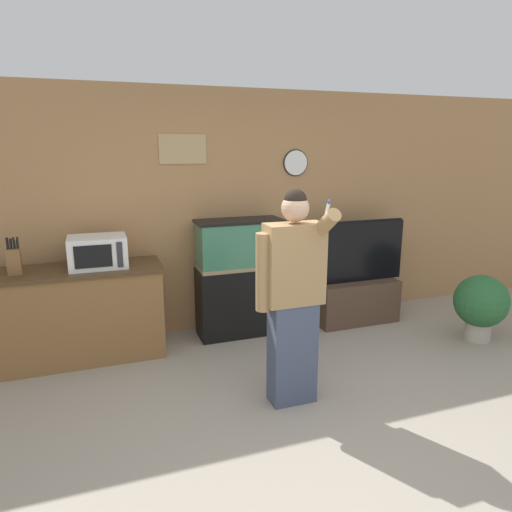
{
  "coord_description": "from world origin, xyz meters",
  "views": [
    {
      "loc": [
        -1.34,
        -2.33,
        2.0
      ],
      "look_at": [
        -0.03,
        1.4,
        1.05
      ],
      "focal_mm": 32.0,
      "sensor_mm": 36.0,
      "label": 1
    }
  ],
  "objects_px": {
    "aquarium_on_stand": "(240,278)",
    "microwave": "(98,252)",
    "counter_island": "(75,314)",
    "tv_on_stand": "(356,292)",
    "person_standing": "(292,296)",
    "knife_block": "(14,260)",
    "potted_plant": "(481,303)"
  },
  "relations": [
    {
      "from": "aquarium_on_stand",
      "to": "person_standing",
      "type": "relative_size",
      "value": 0.74
    },
    {
      "from": "person_standing",
      "to": "potted_plant",
      "type": "height_order",
      "value": "person_standing"
    },
    {
      "from": "aquarium_on_stand",
      "to": "tv_on_stand",
      "type": "xyz_separation_m",
      "value": [
        1.38,
        -0.11,
        -0.27
      ]
    },
    {
      "from": "counter_island",
      "to": "microwave",
      "type": "xyz_separation_m",
      "value": [
        0.25,
        -0.01,
        0.59
      ]
    },
    {
      "from": "aquarium_on_stand",
      "to": "person_standing",
      "type": "bearing_deg",
      "value": -90.98
    },
    {
      "from": "potted_plant",
      "to": "person_standing",
      "type": "bearing_deg",
      "value": -169.41
    },
    {
      "from": "aquarium_on_stand",
      "to": "potted_plant",
      "type": "distance_m",
      "value": 2.55
    },
    {
      "from": "aquarium_on_stand",
      "to": "microwave",
      "type": "bearing_deg",
      "value": -176.74
    },
    {
      "from": "microwave",
      "to": "tv_on_stand",
      "type": "relative_size",
      "value": 0.44
    },
    {
      "from": "potted_plant",
      "to": "microwave",
      "type": "bearing_deg",
      "value": 166.11
    },
    {
      "from": "counter_island",
      "to": "tv_on_stand",
      "type": "distance_m",
      "value": 3.04
    },
    {
      "from": "counter_island",
      "to": "tv_on_stand",
      "type": "bearing_deg",
      "value": -0.77
    },
    {
      "from": "knife_block",
      "to": "potted_plant",
      "type": "height_order",
      "value": "knife_block"
    },
    {
      "from": "counter_island",
      "to": "aquarium_on_stand",
      "type": "bearing_deg",
      "value": 2.5
    },
    {
      "from": "counter_island",
      "to": "person_standing",
      "type": "height_order",
      "value": "person_standing"
    },
    {
      "from": "knife_block",
      "to": "aquarium_on_stand",
      "type": "xyz_separation_m",
      "value": [
        2.11,
        0.11,
        -0.39
      ]
    },
    {
      "from": "person_standing",
      "to": "potted_plant",
      "type": "bearing_deg",
      "value": 10.59
    },
    {
      "from": "counter_island",
      "to": "tv_on_stand",
      "type": "relative_size",
      "value": 1.38
    },
    {
      "from": "aquarium_on_stand",
      "to": "tv_on_stand",
      "type": "relative_size",
      "value": 1.06
    },
    {
      "from": "tv_on_stand",
      "to": "potted_plant",
      "type": "distance_m",
      "value": 1.3
    },
    {
      "from": "counter_island",
      "to": "potted_plant",
      "type": "xyz_separation_m",
      "value": [
        3.99,
        -0.93,
        -0.05
      ]
    },
    {
      "from": "person_standing",
      "to": "tv_on_stand",
      "type": "bearing_deg",
      "value": 43.52
    },
    {
      "from": "tv_on_stand",
      "to": "person_standing",
      "type": "xyz_separation_m",
      "value": [
        -1.4,
        -1.33,
        0.53
      ]
    },
    {
      "from": "counter_island",
      "to": "microwave",
      "type": "relative_size",
      "value": 3.17
    },
    {
      "from": "person_standing",
      "to": "knife_block",
      "type": "bearing_deg",
      "value": 147.43
    },
    {
      "from": "knife_block",
      "to": "potted_plant",
      "type": "xyz_separation_m",
      "value": [
        4.44,
        -0.89,
        -0.62
      ]
    },
    {
      "from": "counter_island",
      "to": "tv_on_stand",
      "type": "height_order",
      "value": "tv_on_stand"
    },
    {
      "from": "counter_island",
      "to": "knife_block",
      "type": "height_order",
      "value": "knife_block"
    },
    {
      "from": "potted_plant",
      "to": "knife_block",
      "type": "bearing_deg",
      "value": 168.64
    },
    {
      "from": "counter_island",
      "to": "person_standing",
      "type": "relative_size",
      "value": 0.97
    },
    {
      "from": "aquarium_on_stand",
      "to": "counter_island",
      "type": "bearing_deg",
      "value": -177.5
    },
    {
      "from": "tv_on_stand",
      "to": "person_standing",
      "type": "distance_m",
      "value": 2.0
    }
  ]
}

